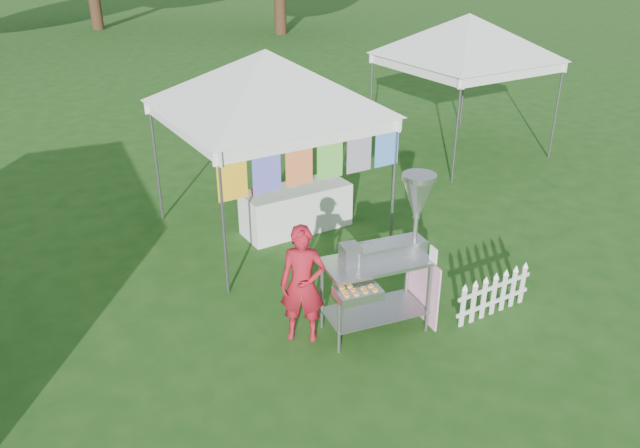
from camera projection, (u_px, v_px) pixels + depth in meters
ground at (400, 336)px, 7.81m from camera, size 120.00×120.00×0.00m
canopy_main at (265, 50)px, 9.21m from camera, size 4.24×4.24×3.45m
canopy_right at (470, 14)px, 12.93m from camera, size 4.24×4.24×3.45m
donut_cart at (393, 244)px, 7.51m from camera, size 1.57×0.97×2.01m
vendor at (303, 284)px, 7.48m from camera, size 0.66×0.62×1.52m
picket_fence at (494, 295)px, 8.14m from camera, size 1.26×0.03×0.56m
display_table at (296, 209)px, 10.42m from camera, size 1.80×0.70×0.74m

